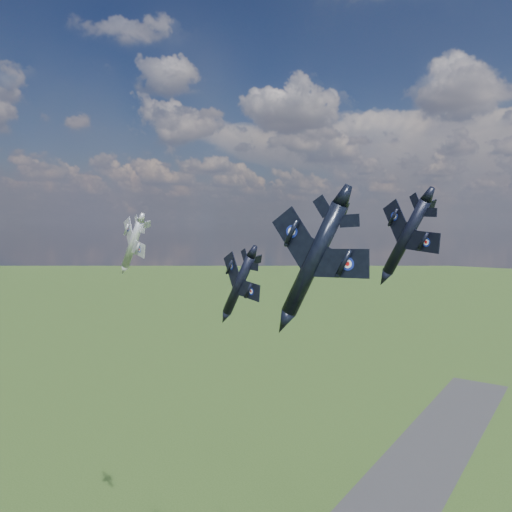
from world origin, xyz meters
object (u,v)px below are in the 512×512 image
Objects in this scene: jet_lead_navy at (239,285)px; jet_left_silver at (133,244)px; jet_high_navy at (406,237)px; jet_right_navy at (314,260)px.

jet_left_silver is (-27.65, 3.34, 5.52)m from jet_lead_navy.
jet_lead_navy is 28.39m from jet_left_silver.
jet_lead_navy is at bearing 9.78° from jet_left_silver.
jet_high_navy is (23.77, 6.96, 7.65)m from jet_lead_navy.
jet_right_navy is (23.54, -20.02, 6.20)m from jet_lead_navy.
jet_right_navy is 1.05× the size of jet_left_silver.
jet_high_navy reaches higher than jet_right_navy.
jet_lead_navy is 0.96× the size of jet_right_navy.
jet_left_silver is (-51.42, -3.61, -2.13)m from jet_high_navy.
jet_left_silver is at bearing -153.59° from jet_high_navy.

